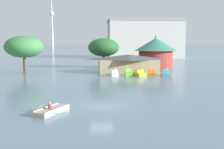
# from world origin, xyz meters

# --- Properties ---
(ground_plane) EXTENTS (2000.00, 2000.00, 0.00)m
(ground_plane) POSITION_xyz_m (0.00, 0.00, 0.00)
(ground_plane) COLOR slate
(rowboat_with_rower) EXTENTS (3.70, 4.37, 1.17)m
(rowboat_with_rower) POSITION_xyz_m (-5.04, -2.62, 0.25)
(rowboat_with_rower) COLOR #ADA393
(rowboat_with_rower) RESTS_ON ground
(pedal_boat_white) EXTENTS (1.52, 2.84, 1.77)m
(pedal_boat_white) POSITION_xyz_m (3.82, 26.78, 0.50)
(pedal_boat_white) COLOR white
(pedal_boat_white) RESTS_ON ground
(pedal_boat_lime) EXTENTS (1.52, 2.99, 1.57)m
(pedal_boat_lime) POSITION_xyz_m (6.78, 27.34, 0.61)
(pedal_boat_lime) COLOR #8CCC3F
(pedal_boat_lime) RESTS_ON ground
(pedal_boat_yellow) EXTENTS (2.39, 3.14, 1.74)m
(pedal_boat_yellow) POSITION_xyz_m (9.13, 26.49, 0.52)
(pedal_boat_yellow) COLOR yellow
(pedal_boat_yellow) RESTS_ON ground
(pedal_boat_orange) EXTENTS (2.28, 3.25, 1.63)m
(pedal_boat_orange) POSITION_xyz_m (11.90, 27.51, 0.55)
(pedal_boat_orange) COLOR orange
(pedal_boat_orange) RESTS_ON ground
(pedal_boat_cyan) EXTENTS (2.16, 2.92, 1.62)m
(pedal_boat_cyan) POSITION_xyz_m (14.83, 26.47, 0.49)
(pedal_boat_cyan) COLOR #4CB7CC
(pedal_boat_cyan) RESTS_ON ground
(boathouse) EXTENTS (14.71, 8.27, 4.20)m
(boathouse) POSITION_xyz_m (7.61, 33.66, 2.20)
(boathouse) COLOR tan
(boathouse) RESTS_ON ground
(green_roof_pavilion) EXTENTS (11.49, 11.49, 8.95)m
(green_roof_pavilion) POSITION_xyz_m (16.36, 42.52, 4.60)
(green_roof_pavilion) COLOR #993328
(green_roof_pavilion) RESTS_ON ground
(shoreline_tree_tall_left) EXTENTS (8.83, 8.83, 8.57)m
(shoreline_tree_tall_left) POSITION_xyz_m (-16.47, 34.52, 6.02)
(shoreline_tree_tall_left) COLOR brown
(shoreline_tree_tall_left) RESTS_ON ground
(shoreline_tree_mid) EXTENTS (8.53, 8.53, 8.22)m
(shoreline_tree_mid) POSITION_xyz_m (2.40, 45.25, 5.70)
(shoreline_tree_mid) COLOR brown
(shoreline_tree_mid) RESTS_ON ground
(background_building_block) EXTENTS (34.30, 19.34, 17.74)m
(background_building_block) POSITION_xyz_m (24.06, 97.43, 8.89)
(background_building_block) COLOR beige
(background_building_block) RESTS_ON ground
(distant_broadcast_tower) EXTENTS (6.67, 6.67, 112.78)m
(distant_broadcast_tower) POSITION_xyz_m (-61.22, 402.41, 46.68)
(distant_broadcast_tower) COLOR silver
(distant_broadcast_tower) RESTS_ON ground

